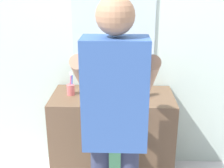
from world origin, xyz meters
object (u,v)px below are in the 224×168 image
toothbrush_cup (71,89)px  adult_parent (115,109)px  soap_bottle (146,89)px  child_toddler (111,158)px

toothbrush_cup → adult_parent: size_ratio=0.12×
soap_bottle → child_toddler: (-0.30, -0.39, -0.46)m
toothbrush_cup → soap_bottle: bearing=-2.1°
adult_parent → toothbrush_cup: bearing=119.4°
soap_bottle → child_toddler: bearing=-127.9°
toothbrush_cup → adult_parent: adult_parent is taller
child_toddler → adult_parent: (0.04, -0.33, 0.59)m
child_toddler → adult_parent: adult_parent is taller
adult_parent → soap_bottle: bearing=69.9°
soap_bottle → child_toddler: soap_bottle is taller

